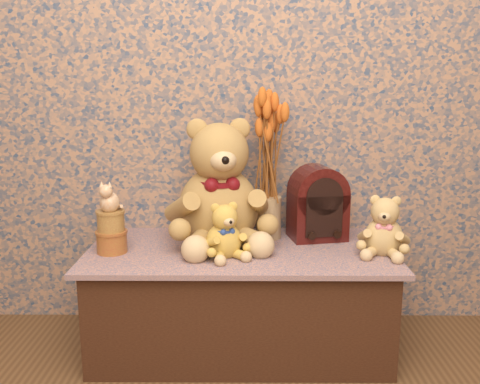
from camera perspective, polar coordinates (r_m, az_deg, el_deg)
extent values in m
cube|color=#364E6F|center=(2.28, 0.05, 17.59)|extent=(3.00, 0.10, 2.60)
cube|color=#3C4D7C|center=(2.16, 0.01, -11.57)|extent=(1.21, 0.60, 0.43)
cylinder|color=tan|center=(2.20, 3.17, -2.81)|extent=(0.14, 0.14, 0.18)
cylinder|color=#AC8732|center=(2.08, -13.92, -5.34)|extent=(0.13, 0.13, 0.08)
cylinder|color=tan|center=(2.06, -14.03, -3.15)|extent=(0.12, 0.12, 0.08)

